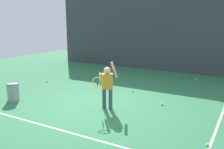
# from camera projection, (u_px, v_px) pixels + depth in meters

# --- Properties ---
(ground_plane) EXTENTS (20.00, 20.00, 0.00)m
(ground_plane) POSITION_uv_depth(u_px,v_px,m) (97.00, 105.00, 7.44)
(ground_plane) COLOR #2D7247
(court_line_baseline) EXTENTS (9.00, 0.05, 0.00)m
(court_line_baseline) POSITION_uv_depth(u_px,v_px,m) (54.00, 128.00, 5.87)
(court_line_baseline) COLOR white
(court_line_baseline) RESTS_ON ground
(court_line_sideline) EXTENTS (0.05, 9.00, 0.00)m
(court_line_sideline) POSITION_uv_depth(u_px,v_px,m) (222.00, 115.00, 6.68)
(court_line_sideline) COLOR white
(court_line_sideline) RESTS_ON ground
(back_fence_windscreen) EXTENTS (11.87, 0.08, 3.71)m
(back_fence_windscreen) POSITION_uv_depth(u_px,v_px,m) (163.00, 33.00, 12.06)
(back_fence_windscreen) COLOR #383D42
(back_fence_windscreen) RESTS_ON ground
(fence_post_0) EXTENTS (0.09, 0.09, 3.86)m
(fence_post_0) POSITION_uv_depth(u_px,v_px,m) (70.00, 29.00, 14.89)
(fence_post_0) COLOR slate
(fence_post_0) RESTS_ON ground
(fence_post_1) EXTENTS (0.09, 0.09, 3.86)m
(fence_post_1) POSITION_uv_depth(u_px,v_px,m) (164.00, 31.00, 12.10)
(fence_post_1) COLOR slate
(fence_post_1) RESTS_ON ground
(tennis_player) EXTENTS (0.50, 0.83, 1.35)m
(tennis_player) POSITION_uv_depth(u_px,v_px,m) (107.00, 84.00, 7.00)
(tennis_player) COLOR #3F4C59
(tennis_player) RESTS_ON ground
(ball_hopper) EXTENTS (0.38, 0.38, 0.56)m
(ball_hopper) POSITION_uv_depth(u_px,v_px,m) (13.00, 92.00, 7.82)
(ball_hopper) COLOR gray
(ball_hopper) RESTS_ON ground
(tennis_ball_0) EXTENTS (0.07, 0.07, 0.07)m
(tennis_ball_0) POSITION_uv_depth(u_px,v_px,m) (162.00, 104.00, 7.42)
(tennis_ball_0) COLOR #CCE033
(tennis_ball_0) RESTS_ON ground
(tennis_ball_1) EXTENTS (0.07, 0.07, 0.07)m
(tennis_ball_1) POSITION_uv_depth(u_px,v_px,m) (196.00, 79.00, 10.48)
(tennis_ball_1) COLOR #CCE033
(tennis_ball_1) RESTS_ON ground
(tennis_ball_2) EXTENTS (0.07, 0.07, 0.07)m
(tennis_ball_2) POSITION_uv_depth(u_px,v_px,m) (133.00, 91.00, 8.77)
(tennis_ball_2) COLOR #CCE033
(tennis_ball_2) RESTS_ON ground
(tennis_ball_3) EXTENTS (0.07, 0.07, 0.07)m
(tennis_ball_3) POSITION_uv_depth(u_px,v_px,m) (208.00, 145.00, 5.03)
(tennis_ball_3) COLOR #CCE033
(tennis_ball_3) RESTS_ON ground
(tennis_ball_4) EXTENTS (0.07, 0.07, 0.07)m
(tennis_ball_4) POSITION_uv_depth(u_px,v_px,m) (47.00, 81.00, 10.14)
(tennis_ball_4) COLOR #CCE033
(tennis_ball_4) RESTS_ON ground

